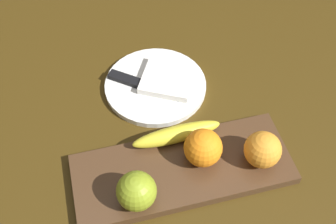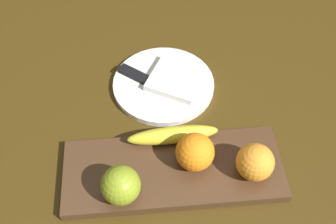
{
  "view_description": "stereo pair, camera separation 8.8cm",
  "coord_description": "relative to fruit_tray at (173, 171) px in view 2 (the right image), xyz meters",
  "views": [
    {
      "loc": [
        -0.18,
        -0.38,
        0.74
      ],
      "look_at": [
        -0.04,
        0.15,
        0.05
      ],
      "focal_mm": 45.09,
      "sensor_mm": 36.0,
      "label": 1
    },
    {
      "loc": [
        -0.09,
        -0.4,
        0.74
      ],
      "look_at": [
        -0.04,
        0.15,
        0.05
      ],
      "focal_mm": 45.09,
      "sensor_mm": 36.0,
      "label": 2
    }
  ],
  "objects": [
    {
      "name": "fruit_tray",
      "position": [
        0.0,
        0.0,
        0.0
      ],
      "size": [
        0.43,
        0.17,
        0.02
      ],
      "primitive_type": "cube",
      "color": "#4A301D",
      "rests_on": "ground_plane"
    },
    {
      "name": "ground_plane",
      "position": [
        0.04,
        -0.03,
        -0.01
      ],
      "size": [
        2.4,
        2.4,
        0.0
      ],
      "primitive_type": "plane",
      "color": "#402E0D"
    },
    {
      "name": "orange_near_banana",
      "position": [
        0.04,
        0.01,
        0.05
      ],
      "size": [
        0.08,
        0.08,
        0.08
      ],
      "primitive_type": "sphere",
      "color": "orange",
      "rests_on": "fruit_tray"
    },
    {
      "name": "banana",
      "position": [
        0.01,
        0.07,
        0.03
      ],
      "size": [
        0.19,
        0.04,
        0.04
      ],
      "primitive_type": "ellipsoid",
      "rotation": [
        0.0,
        0.0,
        0.04
      ],
      "color": "yellow",
      "rests_on": "fruit_tray"
    },
    {
      "name": "knife",
      "position": [
        -0.05,
        0.25,
        0.01
      ],
      "size": [
        0.16,
        0.13,
        0.01
      ],
      "rotation": [
        0.0,
        0.0,
        -0.67
      ],
      "color": "silver",
      "rests_on": "dinner_plate"
    },
    {
      "name": "folded_napkin",
      "position": [
        0.03,
        0.23,
        0.01
      ],
      "size": [
        0.15,
        0.15,
        0.02
      ],
      "primitive_type": "cube",
      "rotation": [
        0.0,
        0.0,
        -0.49
      ],
      "color": "white",
      "rests_on": "dinner_plate"
    },
    {
      "name": "orange_near_apple",
      "position": [
        0.15,
        -0.02,
        0.05
      ],
      "size": [
        0.07,
        0.07,
        0.07
      ],
      "primitive_type": "sphere",
      "color": "orange",
      "rests_on": "fruit_tray"
    },
    {
      "name": "dinner_plate",
      "position": [
        -0.0,
        0.23,
        -0.0
      ],
      "size": [
        0.24,
        0.24,
        0.01
      ],
      "primitive_type": "cylinder",
      "color": "white",
      "rests_on": "ground_plane"
    },
    {
      "name": "apple",
      "position": [
        -0.1,
        -0.05,
        0.05
      ],
      "size": [
        0.07,
        0.07,
        0.07
      ],
      "primitive_type": "sphere",
      "color": "olive",
      "rests_on": "fruit_tray"
    }
  ]
}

